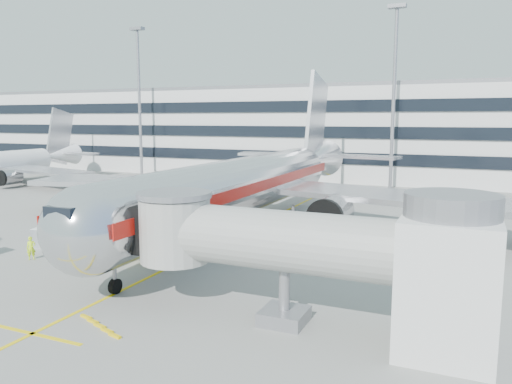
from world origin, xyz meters
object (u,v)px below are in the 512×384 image
at_px(baggage_tug, 81,241).
at_px(cargo_container_right, 44,237).
at_px(belt_loader, 131,249).
at_px(main_jet, 253,182).
at_px(ramp_worker, 31,248).

bearing_deg(baggage_tug, cargo_container_right, 177.43).
relative_size(belt_loader, baggage_tug, 1.55).
bearing_deg(belt_loader, cargo_container_right, -177.57).
distance_m(main_jet, cargo_container_right, 18.41).
xyz_separation_m(main_jet, ramp_worker, (-10.21, -16.45, -3.39)).
xyz_separation_m(belt_loader, ramp_worker, (-6.11, -3.51, 0.25)).
bearing_deg(baggage_tug, ramp_worker, -122.34).
distance_m(baggage_tug, cargo_container_right, 3.96).
bearing_deg(main_jet, cargo_container_right, -132.72).
relative_size(main_jet, baggage_tug, 17.43).
distance_m(main_jet, baggage_tug, 16.18).
xyz_separation_m(main_jet, belt_loader, (-4.10, -12.94, -3.63)).
bearing_deg(baggage_tug, belt_loader, 7.09).
bearing_deg(cargo_container_right, ramp_worker, -56.96).
bearing_deg(ramp_worker, belt_loader, -16.57).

